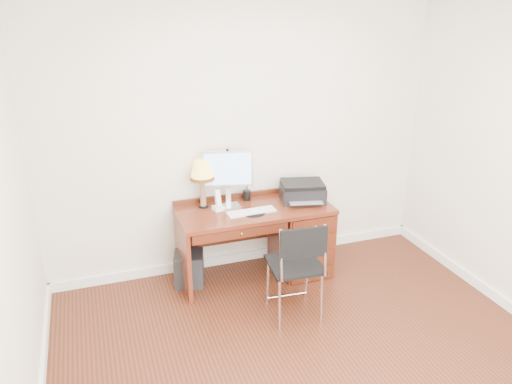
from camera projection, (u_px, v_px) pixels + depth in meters
name	position (u px, v px, depth m)	size (l,w,h in m)	color
ground	(313.00, 363.00, 3.90)	(4.00, 4.00, 0.00)	#39180D
room_shell	(283.00, 312.00, 4.44)	(4.00, 4.00, 4.00)	silver
desk	(284.00, 234.00, 5.09)	(1.50, 0.67, 0.75)	maroon
monitor	(227.00, 172.00, 4.79)	(0.48, 0.21, 0.56)	silver
keyboard	(251.00, 212.00, 4.76)	(0.47, 0.13, 0.02)	white
mouse_pad	(253.00, 211.00, 4.75)	(0.23, 0.23, 0.05)	black
printer	(302.00, 191.00, 5.03)	(0.49, 0.42, 0.19)	black
leg_lamp	(202.00, 173.00, 4.76)	(0.24, 0.24, 0.48)	black
phone	(218.00, 204.00, 4.79)	(0.12, 0.12, 0.20)	white
pen_cup	(247.00, 195.00, 5.05)	(0.08, 0.08, 0.10)	black
chair	(298.00, 261.00, 4.25)	(0.48, 0.48, 0.94)	black
equipment_box	(189.00, 268.00, 4.94)	(0.28, 0.28, 0.33)	black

